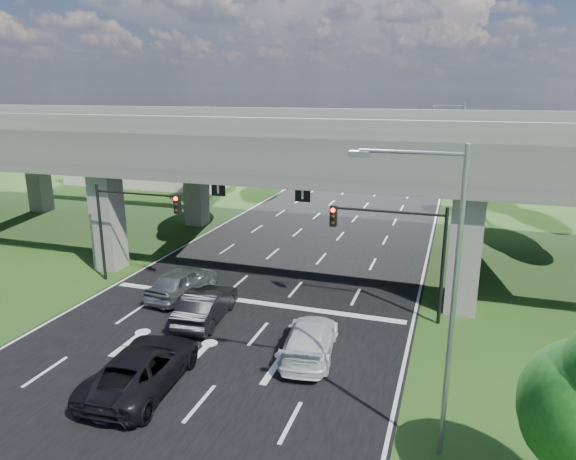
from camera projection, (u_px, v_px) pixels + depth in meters
The scene contains 19 objects.
ground at pixel (224, 329), 25.32m from camera, with size 160.00×160.00×0.00m, color #204115.
road at pixel (288, 265), 34.48m from camera, with size 18.00×120.00×0.03m, color black.
overpass at pixel (297, 144), 34.22m from camera, with size 80.00×15.00×10.00m.
warehouse at pixel (155, 167), 64.71m from camera, with size 20.00×10.00×4.00m, color #9E9E99.
signal_right at pixel (399, 240), 25.46m from camera, with size 5.76×0.54×6.00m.
signal_left at pixel (130, 217), 30.19m from camera, with size 5.76×0.54×6.00m.
streetlight_near at pixel (441, 284), 15.23m from camera, with size 3.38×0.25×10.00m.
streetlight_far at pixel (455, 159), 42.70m from camera, with size 3.38×0.25×10.00m.
streetlight_beyond at pixel (457, 141), 57.35m from camera, with size 3.38×0.25×10.00m.
tree_left_near at pixel (207, 157), 52.08m from camera, with size 4.50×4.50×7.80m.
tree_left_mid at pixel (215, 153), 60.49m from camera, with size 3.91×3.90×6.76m.
tree_left_far at pixel (270, 140), 66.35m from camera, with size 4.80×4.80×8.32m.
tree_right_near at pixel (489, 170), 45.83m from camera, with size 4.20×4.20×7.28m.
tree_right_mid at pixel (517, 163), 52.33m from camera, with size 3.91×3.90×6.76m.
tree_right_far at pixel (474, 147), 60.70m from camera, with size 4.50×4.50×7.80m.
car_silver at pixel (183, 282), 29.04m from camera, with size 2.02×5.03×1.71m, color #999CA0.
car_dark at pixel (206, 305), 26.02m from camera, with size 1.77×5.07×1.67m, color black.
car_white at pixel (310, 339), 22.59m from camera, with size 2.13×5.25×1.52m, color silver.
car_trailing at pixel (143, 368), 20.14m from camera, with size 2.79×6.04×1.68m, color black.
Camera 1 is at (10.25, -20.97, 11.42)m, focal length 32.00 mm.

